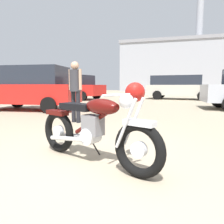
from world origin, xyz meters
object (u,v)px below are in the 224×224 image
at_px(red_hatchback_near, 32,88).
at_px(white_estate_far, 72,87).
at_px(silver_sedan_mid, 178,87).
at_px(bystander, 75,86).
at_px(vintage_motorcycle, 96,126).

bearing_deg(red_hatchback_near, white_estate_far, -82.78).
bearing_deg(silver_sedan_mid, white_estate_far, -158.66).
height_order(white_estate_far, red_hatchback_near, red_hatchback_near).
height_order(red_hatchback_near, silver_sedan_mid, red_hatchback_near).
relative_size(bystander, white_estate_far, 0.34).
height_order(bystander, silver_sedan_mid, silver_sedan_mid).
relative_size(bystander, silver_sedan_mid, 0.35).
xyz_separation_m(vintage_motorcycle, silver_sedan_mid, (0.87, 13.53, 0.45)).
xyz_separation_m(bystander, white_estate_far, (-4.94, 8.53, -0.08)).
relative_size(vintage_motorcycle, red_hatchback_near, 0.48).
bearing_deg(vintage_motorcycle, silver_sedan_mid, 106.89).
bearing_deg(silver_sedan_mid, bystander, -99.63).
xyz_separation_m(vintage_motorcycle, bystander, (-1.70, 2.60, 0.53)).
xyz_separation_m(vintage_motorcycle, white_estate_far, (-6.64, 11.13, 0.45)).
xyz_separation_m(white_estate_far, silver_sedan_mid, (7.51, 2.40, 0.00)).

